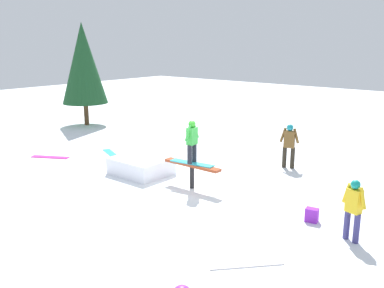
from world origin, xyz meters
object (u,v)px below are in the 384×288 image
bystander_brown (289,144)px  pine_tree_near (83,63)px  loose_snowboard_cyan (111,154)px  bystander_yellow (353,207)px  backpack_on_snow (312,215)px  loose_snowboard_white (246,264)px  main_rider_on_rail (192,143)px  loose_snowboard_magenta (50,157)px  rail_feature (192,168)px

bystander_brown → pine_tree_near: size_ratio=0.29×
loose_snowboard_cyan → pine_tree_near: pine_tree_near is taller
bystander_yellow → backpack_on_snow: bearing=-3.0°
loose_snowboard_white → main_rider_on_rail: bearing=-85.3°
backpack_on_snow → main_rider_on_rail: bearing=169.3°
loose_snowboard_cyan → bystander_brown: bearing=-132.4°
loose_snowboard_white → pine_tree_near: bearing=-73.9°
bystander_yellow → pine_tree_near: 16.37m
loose_snowboard_magenta → loose_snowboard_white: 10.25m
bystander_yellow → loose_snowboard_magenta: (-11.28, -0.34, -0.78)m
main_rider_on_rail → bystander_brown: bearing=65.1°
pine_tree_near → main_rider_on_rail: bearing=-21.3°
backpack_on_snow → bystander_yellow: bearing=-30.7°
bystander_brown → loose_snowboard_magenta: bystander_brown is taller
bystander_yellow → loose_snowboard_white: (-1.23, -2.36, -0.78)m
loose_snowboard_cyan → backpack_on_snow: 8.86m
bystander_brown → bystander_yellow: size_ratio=1.09×
bystander_brown → loose_snowboard_cyan: (-6.21, -2.72, -0.85)m
backpack_on_snow → pine_tree_near: (-14.44, 4.16, 3.02)m
bystander_yellow → pine_tree_near: size_ratio=0.27×
main_rider_on_rail → bystander_yellow: main_rider_on_rail is taller
rail_feature → loose_snowboard_magenta: (-6.35, -0.78, -0.62)m
pine_tree_near → backpack_on_snow: bearing=-16.1°
bystander_yellow → loose_snowboard_cyan: (-9.90, 1.48, -0.78)m
loose_snowboard_magenta → loose_snowboard_white: size_ratio=0.97×
main_rider_on_rail → pine_tree_near: 11.53m
rail_feature → loose_snowboard_white: bearing=-36.9°
rail_feature → backpack_on_snow: size_ratio=5.81×
bystander_yellow → loose_snowboard_white: bearing=79.9°
loose_snowboard_cyan → bystander_yellow: bearing=-164.6°
main_rider_on_rail → backpack_on_snow: size_ratio=4.21×
pine_tree_near → loose_snowboard_white: bearing=-25.8°
rail_feature → backpack_on_snow: (3.83, -0.03, -0.46)m
backpack_on_snow → loose_snowboard_cyan: bearing=162.8°
rail_feature → bystander_brown: bystander_brown is taller
bystander_brown → backpack_on_snow: 4.65m
rail_feature → bystander_yellow: bearing=-4.8°
backpack_on_snow → loose_snowboard_white: bearing=-102.8°
bystander_yellow → loose_snowboard_magenta: bearing=19.1°
loose_snowboard_cyan → backpack_on_snow: (8.80, -1.07, 0.16)m
bystander_brown → backpack_on_snow: size_ratio=4.54×
rail_feature → pine_tree_near: 11.67m
main_rider_on_rail → loose_snowboard_magenta: bearing=-179.7°
rail_feature → bystander_brown: bearing=72.1°
bystander_brown → loose_snowboard_white: (2.46, -6.56, -0.85)m
bystander_brown → bystander_yellow: bearing=113.8°
loose_snowboard_magenta → pine_tree_near: bearing=-78.2°
rail_feature → pine_tree_near: size_ratio=0.38×
loose_snowboard_white → pine_tree_near: size_ratio=0.29×
rail_feature → loose_snowboard_white: (3.70, -2.80, -0.62)m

